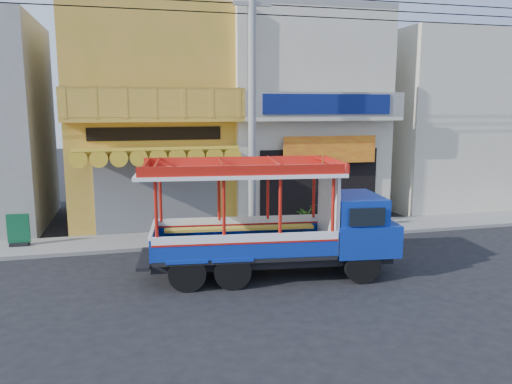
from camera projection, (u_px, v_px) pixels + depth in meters
ground at (316, 270)px, 13.80m from camera, size 90.00×90.00×0.00m
sidewalk at (275, 233)px, 17.61m from camera, size 30.00×2.00×0.12m
shophouse_left at (151, 116)px, 19.76m from camera, size 6.00×7.50×8.24m
shophouse_right at (295, 115)px, 21.20m from camera, size 6.00×6.75×8.24m
party_pilaster at (242, 120)px, 17.52m from camera, size 0.35×0.30×8.00m
filler_building_right at (439, 121)px, 22.97m from camera, size 6.00×6.00×7.60m
utility_pole at (257, 88)px, 15.90m from camera, size 28.00×0.26×9.00m
songthaew_truck at (288, 220)px, 13.17m from camera, size 6.83×2.87×3.10m
green_sign at (19, 232)px, 15.70m from camera, size 0.67×0.33×1.02m
potted_plant_a at (306, 215)px, 18.18m from camera, size 0.98×0.94×0.84m
potted_plant_c at (374, 214)px, 18.31m from camera, size 0.72×0.72×0.91m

